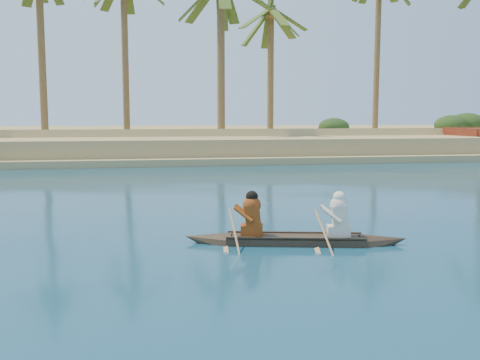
{
  "coord_description": "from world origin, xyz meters",
  "views": [
    {
      "loc": [
        5.06,
        -4.98,
        2.49
      ],
      "look_at": [
        7.24,
        6.89,
        1.07
      ],
      "focal_mm": 40.0,
      "sensor_mm": 36.0,
      "label": 1
    }
  ],
  "objects": [
    {
      "name": "shrub_cluster",
      "position": [
        0.0,
        31.5,
        1.2
      ],
      "size": [
        100.0,
        6.0,
        2.4
      ],
      "primitive_type": null,
      "color": "#203C15",
      "rests_on": "ground"
    },
    {
      "name": "canoe",
      "position": [
        8.0,
        5.01,
        0.23
      ],
      "size": [
        4.42,
        1.57,
        1.21
      ],
      "rotation": [
        0.0,
        0.0,
        -0.23
      ],
      "color": "#3E3021",
      "rests_on": "ground"
    },
    {
      "name": "sandy_embankment",
      "position": [
        0.0,
        46.89,
        0.53
      ],
      "size": [
        150.0,
        51.0,
        1.5
      ],
      "color": "tan",
      "rests_on": "ground"
    },
    {
      "name": "palm_grove",
      "position": [
        0.0,
        35.0,
        8.0
      ],
      "size": [
        110.0,
        14.0,
        16.0
      ],
      "primitive_type": null,
      "color": "#3F5C20",
      "rests_on": "ground"
    }
  ]
}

